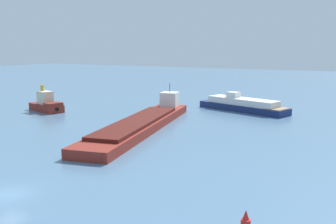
# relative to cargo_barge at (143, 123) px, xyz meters

# --- Properties ---
(ground_plane) EXTENTS (400.00, 400.00, 0.00)m
(ground_plane) POSITION_rel_cargo_barge_xyz_m (4.59, -29.47, -0.99)
(ground_plane) COLOR slate
(cargo_barge) EXTENTS (13.60, 37.48, 5.96)m
(cargo_barge) POSITION_rel_cargo_barge_xyz_m (0.00, 0.00, 0.00)
(cargo_barge) COLOR maroon
(cargo_barge) RESTS_ON ground
(white_riverboat) EXTENTS (20.19, 10.31, 5.11)m
(white_riverboat) POSITION_rel_cargo_barge_xyz_m (8.88, 24.71, 0.24)
(white_riverboat) COLOR navy
(white_riverboat) RESTS_ON ground
(tugboat) EXTENTS (9.43, 5.84, 5.29)m
(tugboat) POSITION_rel_cargo_barge_xyz_m (-26.57, 4.65, 0.40)
(tugboat) COLOR maroon
(tugboat) RESTS_ON ground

